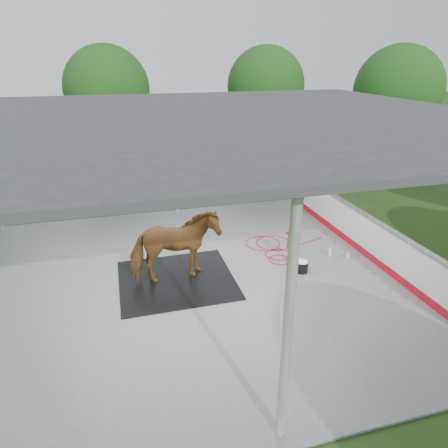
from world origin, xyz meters
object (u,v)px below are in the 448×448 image
object	(u,v)px
dasher_board	(369,238)
handler	(292,236)
horse	(175,247)
wash_bucket	(302,266)

from	to	relation	value
dasher_board	handler	world-z (taller)	handler
dasher_board	horse	world-z (taller)	horse
wash_bucket	dasher_board	bearing A→B (deg)	9.40
handler	wash_bucket	size ratio (longest dim) A/B	4.60
handler	wash_bucket	bearing A→B (deg)	23.62
horse	wash_bucket	bearing A→B (deg)	-102.01
horse	handler	xyz separation A→B (m)	(3.18, 0.17, -0.17)
horse	wash_bucket	size ratio (longest dim) A/B	6.54
dasher_board	horse	xyz separation A→B (m)	(-5.38, 0.10, 0.38)
dasher_board	horse	distance (m)	5.39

